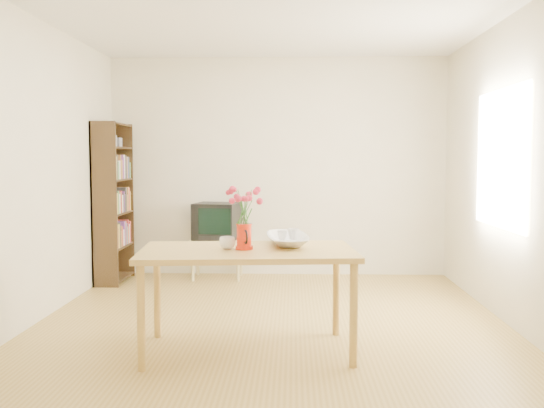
{
  "coord_description": "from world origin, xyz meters",
  "views": [
    {
      "loc": [
        0.19,
        -5.01,
        1.4
      ],
      "look_at": [
        0.0,
        0.3,
        1.0
      ],
      "focal_mm": 40.0,
      "sensor_mm": 36.0,
      "label": 1
    }
  ],
  "objects_px": {
    "mug": "(227,243)",
    "bowl": "(287,216)",
    "television": "(217,221)",
    "pitcher": "(244,237)",
    "table": "(248,259)"
  },
  "relations": [
    {
      "from": "mug",
      "to": "television",
      "type": "height_order",
      "value": "television"
    },
    {
      "from": "pitcher",
      "to": "television",
      "type": "distance_m",
      "value": 2.75
    },
    {
      "from": "pitcher",
      "to": "mug",
      "type": "distance_m",
      "value": 0.13
    },
    {
      "from": "bowl",
      "to": "television",
      "type": "height_order",
      "value": "bowl"
    },
    {
      "from": "television",
      "to": "pitcher",
      "type": "bearing_deg",
      "value": -68.77
    },
    {
      "from": "mug",
      "to": "television",
      "type": "bearing_deg",
      "value": -82.5
    },
    {
      "from": "pitcher",
      "to": "television",
      "type": "relative_size",
      "value": 0.36
    },
    {
      "from": "mug",
      "to": "television",
      "type": "distance_m",
      "value": 2.73
    },
    {
      "from": "bowl",
      "to": "television",
      "type": "relative_size",
      "value": 0.83
    },
    {
      "from": "mug",
      "to": "pitcher",
      "type": "bearing_deg",
      "value": 177.13
    },
    {
      "from": "mug",
      "to": "bowl",
      "type": "height_order",
      "value": "bowl"
    },
    {
      "from": "table",
      "to": "pitcher",
      "type": "height_order",
      "value": "pitcher"
    },
    {
      "from": "television",
      "to": "table",
      "type": "bearing_deg",
      "value": -68.26
    },
    {
      "from": "mug",
      "to": "bowl",
      "type": "relative_size",
      "value": 0.25
    },
    {
      "from": "bowl",
      "to": "table",
      "type": "bearing_deg",
      "value": -139.3
    }
  ]
}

